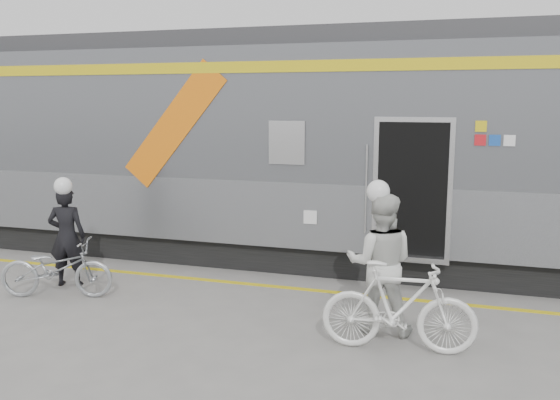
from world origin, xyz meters
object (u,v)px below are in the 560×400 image
at_px(man, 67,236).
at_px(bicycle_left, 56,269).
at_px(woman, 380,263).
at_px(bicycle_right, 399,307).

bearing_deg(man, bicycle_left, 93.37).
height_order(bicycle_left, woman, woman).
distance_m(woman, bicycle_right, 0.72).
bearing_deg(woman, bicycle_left, -3.94).
bearing_deg(woman, bicycle_right, 113.62).
height_order(man, bicycle_right, man).
bearing_deg(man, bicycle_right, 152.57).
xyz_separation_m(bicycle_left, woman, (4.80, 0.09, 0.46)).
height_order(woman, bicycle_right, woman).
relative_size(man, bicycle_left, 0.95).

